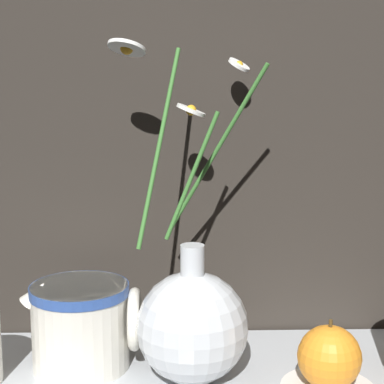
# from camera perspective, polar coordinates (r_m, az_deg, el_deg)

# --- Properties ---
(shelf) EXTENTS (0.66, 0.29, 0.01)m
(shelf) POSITION_cam_1_polar(r_m,az_deg,el_deg) (0.77, 0.03, -16.72)
(shelf) COLOR #B2B7BC
(shelf) RESTS_ON ground_plane
(vase_with_flowers) EXTENTS (0.19, 0.19, 0.39)m
(vase_with_flowers) POSITION_cam_1_polar(r_m,az_deg,el_deg) (0.74, -0.09, -11.57)
(vase_with_flowers) COLOR silver
(vase_with_flowers) RESTS_ON shelf
(ceramic_pitcher) EXTENTS (0.14, 0.12, 0.11)m
(ceramic_pitcher) POSITION_cam_1_polar(r_m,az_deg,el_deg) (0.79, -9.73, -11.28)
(ceramic_pitcher) COLOR beige
(ceramic_pitcher) RESTS_ON shelf
(orange_fruit) EXTENTS (0.07, 0.07, 0.08)m
(orange_fruit) POSITION_cam_1_polar(r_m,az_deg,el_deg) (0.73, 12.11, -14.16)
(orange_fruit) COLOR orange
(orange_fruit) RESTS_ON saucer_plate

